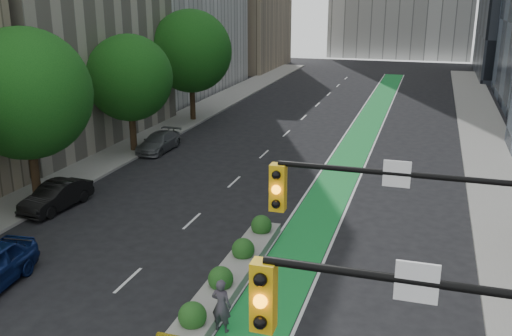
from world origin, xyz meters
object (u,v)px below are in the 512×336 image
Objects in this scene: median_planter at (231,273)px; parked_car_left_mid at (56,196)px; parked_car_left_far at (159,142)px; cyclist at (221,306)px.

parked_car_left_mid is (-10.70, 4.46, 0.30)m from median_planter.
parked_car_left_mid is at bearing -89.18° from parked_car_left_far.
parked_car_left_far is (0.00, 11.19, -0.05)m from parked_car_left_mid.
cyclist is 13.76m from parked_car_left_mid.
parked_car_left_far is (-10.70, 15.65, 0.25)m from median_planter.
median_planter is at bearing -54.82° from parked_car_left_far.
parked_car_left_mid is 0.95× the size of parked_car_left_far.
parked_car_left_far is at bearing -52.29° from cyclist.
parked_car_left_far is at bearing 124.36° from median_planter.
median_planter is at bearing -69.32° from cyclist.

